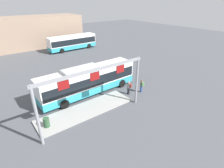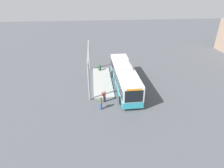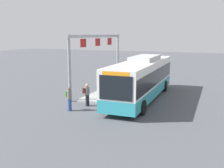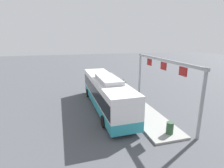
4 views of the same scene
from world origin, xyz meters
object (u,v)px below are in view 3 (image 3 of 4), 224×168
Objects in this scene: person_waiting_near at (87,94)px; trash_bin at (129,78)px; bus_main at (142,77)px; person_boarding at (69,98)px.

trash_bin is at bearing 61.40° from person_waiting_near.
person_waiting_near is 1.86× the size of trash_bin.
bus_main is 4.85m from person_waiting_near.
person_waiting_near is 9.92m from trash_bin.
person_boarding is 1.86× the size of trash_bin.
person_waiting_near is (3.60, -3.12, -0.92)m from bus_main.
person_boarding is at bearing -138.58° from person_waiting_near.
bus_main is at bearing 19.51° from person_waiting_near.
trash_bin is (-9.91, -0.16, -0.28)m from person_waiting_near.
bus_main reaches higher than person_waiting_near.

